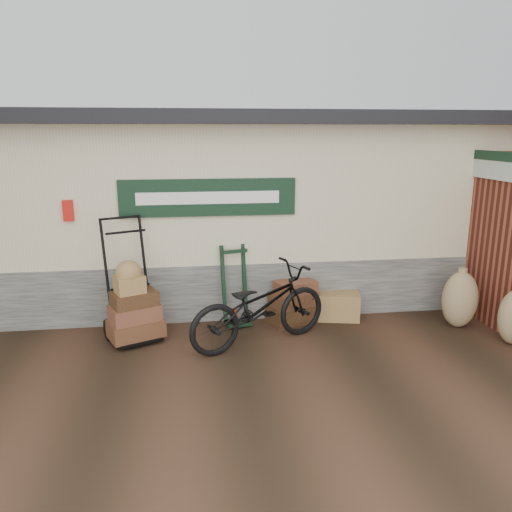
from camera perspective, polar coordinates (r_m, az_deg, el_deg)
The scene contains 9 objects.
ground at distance 7.05m, azimuth -2.27°, elevation -10.24°, with size 80.00×80.00×0.00m, color black.
station_building at distance 9.24m, azimuth -4.06°, elevation 6.04°, with size 14.40×4.10×3.20m.
brick_outbuilding at distance 9.39m, azimuth 26.71°, elevation 2.77°, with size 1.71×4.51×2.62m.
porter_trolley at distance 7.26m, azimuth -14.35°, elevation -2.48°, with size 0.89×0.67×1.77m, color black, non-canonical shape.
green_barrow at distance 7.63m, azimuth -2.41°, elevation -3.39°, with size 0.44×0.37×1.22m, color black, non-canonical shape.
suitcase_stack at distance 7.81m, azimuth 4.30°, elevation -5.16°, with size 0.75×0.47×0.67m, color #3A1D12, non-canonical shape.
wicker_hamper at distance 8.06m, azimuth 9.36°, elevation -5.62°, with size 0.65×0.42×0.42m, color olive.
bicycle at distance 6.88m, azimuth 0.41°, elevation -5.28°, with size 2.13×0.74×1.24m, color black.
burlap_sack_left at distance 8.15m, azimuth 22.27°, elevation -4.62°, with size 0.54×0.46×0.87m, color olive.
Camera 1 is at (-0.60, -6.40, 2.90)m, focal length 35.00 mm.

